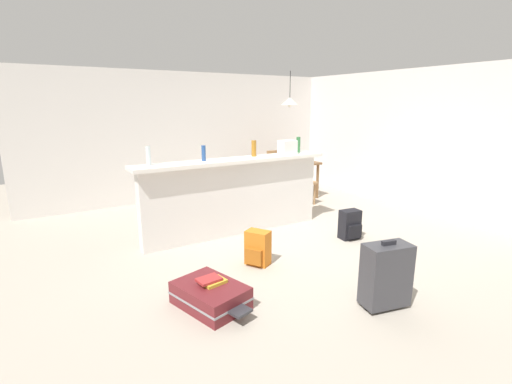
% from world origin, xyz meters
% --- Properties ---
extents(ground_plane, '(13.00, 13.00, 0.05)m').
position_xyz_m(ground_plane, '(0.00, 0.00, -0.03)').
color(ground_plane, '#ADA393').
extents(wall_back, '(6.60, 0.10, 2.50)m').
position_xyz_m(wall_back, '(0.00, 3.05, 1.25)').
color(wall_back, silver).
rests_on(wall_back, ground_plane).
extents(wall_right, '(0.10, 6.00, 2.50)m').
position_xyz_m(wall_right, '(3.05, 0.30, 1.25)').
color(wall_right, silver).
rests_on(wall_right, ground_plane).
extents(partition_half_wall, '(2.80, 0.20, 1.07)m').
position_xyz_m(partition_half_wall, '(-0.41, 0.58, 0.54)').
color(partition_half_wall, silver).
rests_on(partition_half_wall, ground_plane).
extents(bar_countertop, '(2.96, 0.40, 0.05)m').
position_xyz_m(bar_countertop, '(-0.41, 0.58, 1.10)').
color(bar_countertop, white).
rests_on(bar_countertop, partition_half_wall).
extents(bottle_clear, '(0.06, 0.06, 0.24)m').
position_xyz_m(bottle_clear, '(-1.61, 0.66, 1.25)').
color(bottle_clear, silver).
rests_on(bottle_clear, bar_countertop).
extents(bottle_blue, '(0.06, 0.06, 0.22)m').
position_xyz_m(bottle_blue, '(-0.86, 0.62, 1.23)').
color(bottle_blue, '#284C89').
rests_on(bottle_blue, bar_countertop).
extents(bottle_amber, '(0.07, 0.07, 0.24)m').
position_xyz_m(bottle_amber, '(-0.04, 0.65, 1.24)').
color(bottle_amber, '#9E661E').
rests_on(bottle_amber, bar_countertop).
extents(bottle_green, '(0.06, 0.06, 0.25)m').
position_xyz_m(bottle_green, '(0.80, 0.65, 1.25)').
color(bottle_green, '#2D6B38').
rests_on(bottle_green, bar_countertop).
extents(grocery_bag, '(0.26, 0.18, 0.22)m').
position_xyz_m(grocery_bag, '(0.50, 0.54, 1.23)').
color(grocery_bag, silver).
rests_on(grocery_bag, bar_countertop).
extents(dining_table, '(1.10, 0.80, 0.74)m').
position_xyz_m(dining_table, '(1.54, 1.89, 0.65)').
color(dining_table, brown).
rests_on(dining_table, ground_plane).
extents(dining_chair_near_partition, '(0.45, 0.45, 0.93)m').
position_xyz_m(dining_chair_near_partition, '(1.46, 1.41, 0.52)').
color(dining_chair_near_partition, '#9E754C').
rests_on(dining_chair_near_partition, ground_plane).
extents(dining_chair_far_side, '(0.44, 0.44, 0.93)m').
position_xyz_m(dining_chair_far_side, '(1.55, 2.47, 0.52)').
color(dining_chair_far_side, '#9E754C').
rests_on(dining_chair_far_side, ground_plane).
extents(pendant_lamp, '(0.34, 0.34, 0.68)m').
position_xyz_m(pendant_lamp, '(1.49, 1.82, 1.94)').
color(pendant_lamp, black).
extents(suitcase_flat_maroon, '(0.66, 0.89, 0.22)m').
position_xyz_m(suitcase_flat_maroon, '(-1.59, -1.10, 0.11)').
color(suitcase_flat_maroon, maroon).
rests_on(suitcase_flat_maroon, ground_plane).
extents(backpack_black, '(0.30, 0.27, 0.42)m').
position_xyz_m(backpack_black, '(0.88, -0.48, 0.20)').
color(backpack_black, black).
rests_on(backpack_black, ground_plane).
extents(suitcase_upright_charcoal, '(0.48, 0.33, 0.67)m').
position_xyz_m(suitcase_upright_charcoal, '(-0.18, -1.97, 0.33)').
color(suitcase_upright_charcoal, '#38383D').
rests_on(suitcase_upright_charcoal, ground_plane).
extents(backpack_orange, '(0.32, 0.33, 0.42)m').
position_xyz_m(backpack_orange, '(-0.71, -0.53, 0.20)').
color(backpack_orange, orange).
rests_on(backpack_orange, ground_plane).
extents(book_stack, '(0.28, 0.21, 0.06)m').
position_xyz_m(book_stack, '(-1.56, -1.08, 0.25)').
color(book_stack, gold).
rests_on(book_stack, suitcase_flat_maroon).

